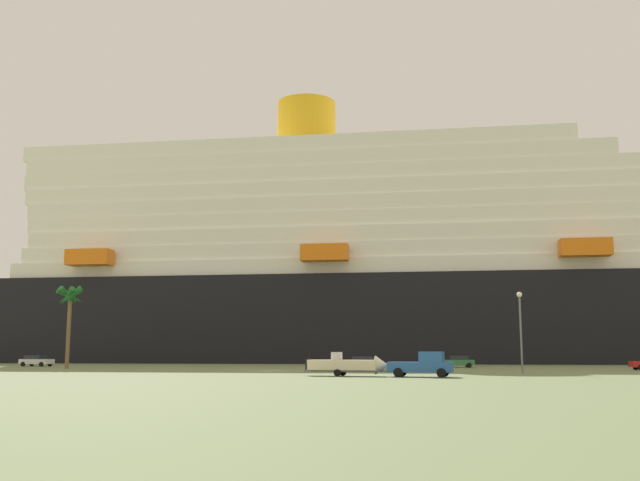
# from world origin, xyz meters

# --- Properties ---
(ground_plane) EXTENTS (600.00, 600.00, 0.00)m
(ground_plane) POSITION_xyz_m (0.00, 30.00, 0.00)
(ground_plane) COLOR #66754C
(cruise_ship) EXTENTS (218.85, 41.30, 58.79)m
(cruise_ship) POSITION_xyz_m (17.74, 56.48, 16.11)
(cruise_ship) COLOR black
(cruise_ship) RESTS_ON ground_plane
(pickup_truck) EXTENTS (5.78, 2.74, 2.20)m
(pickup_truck) POSITION_xyz_m (18.05, -15.93, 1.04)
(pickup_truck) COLOR #2659A5
(pickup_truck) RESTS_ON ground_plane
(small_boat_on_trailer) EXTENTS (8.79, 2.49, 2.15)m
(small_boat_on_trailer) POSITION_xyz_m (11.50, -15.25, 0.96)
(small_boat_on_trailer) COLOR #595960
(small_boat_on_trailer) RESTS_ON ground_plane
(palm_tree) EXTENTS (3.48, 3.41, 10.54)m
(palm_tree) POSITION_xyz_m (-27.67, 4.26, 8.53)
(palm_tree) COLOR brown
(palm_tree) RESTS_ON ground_plane
(street_lamp) EXTENTS (0.56, 0.56, 8.24)m
(street_lamp) POSITION_xyz_m (27.37, -3.96, 5.35)
(street_lamp) COLOR slate
(street_lamp) RESTS_ON ground_plane
(parked_car_white_van) EXTENTS (4.87, 2.61, 1.58)m
(parked_car_white_van) POSITION_xyz_m (9.84, 5.91, 0.83)
(parked_car_white_van) COLOR white
(parked_car_white_van) RESTS_ON ground_plane
(parked_car_silver_sedan) EXTENTS (4.86, 2.51, 1.58)m
(parked_car_silver_sedan) POSITION_xyz_m (-38.79, 15.17, 0.84)
(parked_car_silver_sedan) COLOR silver
(parked_car_silver_sedan) RESTS_ON ground_plane
(parked_car_green_wagon) EXTENTS (4.60, 2.51, 1.58)m
(parked_car_green_wagon) POSITION_xyz_m (20.80, 19.21, 0.83)
(parked_car_green_wagon) COLOR #2D723F
(parked_car_green_wagon) RESTS_ON ground_plane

